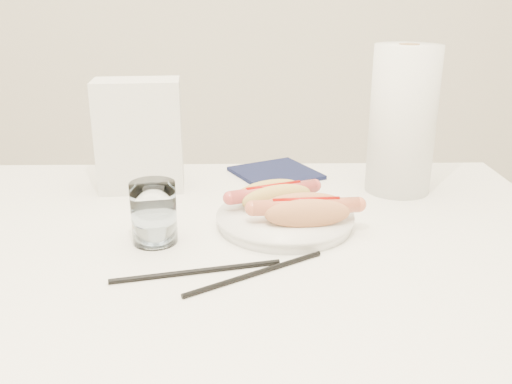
{
  "coord_description": "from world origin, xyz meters",
  "views": [
    {
      "loc": [
        0.04,
        -0.86,
        1.14
      ],
      "look_at": [
        0.06,
        0.01,
        0.82
      ],
      "focal_mm": 39.74,
      "sensor_mm": 36.0,
      "label": 1
    }
  ],
  "objects_px": {
    "table": "(221,267)",
    "hotdog_right": "(306,211)",
    "napkin_box": "(140,136)",
    "water_glass": "(154,213)",
    "plate": "(285,221)",
    "hotdog_left": "(273,195)",
    "paper_towel_roll": "(402,120)"
  },
  "relations": [
    {
      "from": "plate",
      "to": "water_glass",
      "type": "height_order",
      "value": "water_glass"
    },
    {
      "from": "plate",
      "to": "hotdog_left",
      "type": "height_order",
      "value": "hotdog_left"
    },
    {
      "from": "plate",
      "to": "table",
      "type": "bearing_deg",
      "value": -162.64
    },
    {
      "from": "table",
      "to": "napkin_box",
      "type": "xyz_separation_m",
      "value": [
        -0.17,
        0.24,
        0.17
      ]
    },
    {
      "from": "table",
      "to": "hotdog_left",
      "type": "bearing_deg",
      "value": 41.0
    },
    {
      "from": "hotdog_right",
      "to": "paper_towel_roll",
      "type": "distance_m",
      "value": 0.31
    },
    {
      "from": "hotdog_right",
      "to": "plate",
      "type": "bearing_deg",
      "value": 130.01
    },
    {
      "from": "plate",
      "to": "hotdog_right",
      "type": "height_order",
      "value": "hotdog_right"
    },
    {
      "from": "plate",
      "to": "napkin_box",
      "type": "relative_size",
      "value": 1.03
    },
    {
      "from": "plate",
      "to": "water_glass",
      "type": "bearing_deg",
      "value": -164.51
    },
    {
      "from": "plate",
      "to": "hotdog_left",
      "type": "xyz_separation_m",
      "value": [
        -0.02,
        0.05,
        0.03
      ]
    },
    {
      "from": "table",
      "to": "plate",
      "type": "height_order",
      "value": "plate"
    },
    {
      "from": "hotdog_right",
      "to": "napkin_box",
      "type": "xyz_separation_m",
      "value": [
        -0.31,
        0.23,
        0.07
      ]
    },
    {
      "from": "table",
      "to": "napkin_box",
      "type": "relative_size",
      "value": 5.44
    },
    {
      "from": "table",
      "to": "water_glass",
      "type": "xyz_separation_m",
      "value": [
        -0.1,
        -0.02,
        0.11
      ]
    },
    {
      "from": "table",
      "to": "hotdog_left",
      "type": "distance_m",
      "value": 0.16
    },
    {
      "from": "plate",
      "to": "napkin_box",
      "type": "height_order",
      "value": "napkin_box"
    },
    {
      "from": "napkin_box",
      "to": "hotdog_right",
      "type": "bearing_deg",
      "value": -42.09
    },
    {
      "from": "hotdog_left",
      "to": "paper_towel_roll",
      "type": "height_order",
      "value": "paper_towel_roll"
    },
    {
      "from": "hotdog_right",
      "to": "table",
      "type": "bearing_deg",
      "value": 176.25
    },
    {
      "from": "hotdog_left",
      "to": "paper_towel_roll",
      "type": "relative_size",
      "value": 0.56
    },
    {
      "from": "hotdog_left",
      "to": "water_glass",
      "type": "bearing_deg",
      "value": -173.87
    },
    {
      "from": "table",
      "to": "hotdog_right",
      "type": "distance_m",
      "value": 0.17
    },
    {
      "from": "napkin_box",
      "to": "water_glass",
      "type": "bearing_deg",
      "value": -81.22
    },
    {
      "from": "table",
      "to": "plate",
      "type": "distance_m",
      "value": 0.13
    },
    {
      "from": "water_glass",
      "to": "table",
      "type": "bearing_deg",
      "value": 13.49
    },
    {
      "from": "table",
      "to": "hotdog_right",
      "type": "bearing_deg",
      "value": 0.67
    },
    {
      "from": "napkin_box",
      "to": "paper_towel_roll",
      "type": "height_order",
      "value": "paper_towel_roll"
    },
    {
      "from": "water_glass",
      "to": "paper_towel_roll",
      "type": "xyz_separation_m",
      "value": [
        0.45,
        0.24,
        0.09
      ]
    },
    {
      "from": "hotdog_left",
      "to": "napkin_box",
      "type": "distance_m",
      "value": 0.31
    },
    {
      "from": "hotdog_left",
      "to": "hotdog_right",
      "type": "distance_m",
      "value": 0.09
    },
    {
      "from": "water_glass",
      "to": "napkin_box",
      "type": "height_order",
      "value": "napkin_box"
    }
  ]
}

